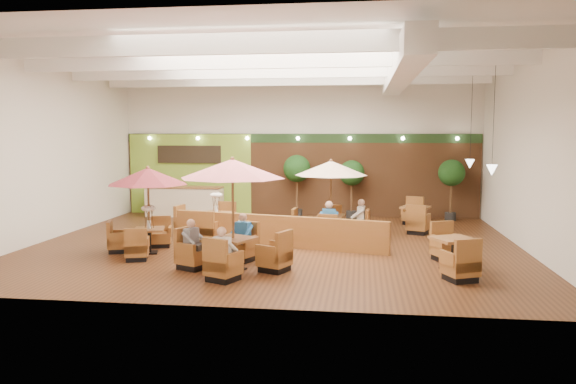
% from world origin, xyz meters
% --- Properties ---
extents(room, '(14.04, 14.00, 5.52)m').
position_xyz_m(room, '(0.25, 1.22, 3.63)').
color(room, '#381E0F').
rests_on(room, ground).
extents(service_counter, '(3.00, 0.75, 1.18)m').
position_xyz_m(service_counter, '(-4.40, 5.10, 0.58)').
color(service_counter, beige).
rests_on(service_counter, ground).
extents(booth_divider, '(6.39, 1.67, 0.90)m').
position_xyz_m(booth_divider, '(0.08, -0.28, 0.45)').
color(booth_divider, brown).
rests_on(booth_divider, ground).
extents(table_0, '(2.31, 2.44, 2.38)m').
position_xyz_m(table_0, '(-3.26, -1.63, 1.71)').
color(table_0, brown).
rests_on(table_0, ground).
extents(table_1, '(2.83, 2.83, 2.70)m').
position_xyz_m(table_1, '(-0.53, -3.18, 1.84)').
color(table_1, brown).
rests_on(table_1, ground).
extents(table_2, '(2.42, 2.42, 2.45)m').
position_xyz_m(table_2, '(1.53, 1.35, 1.68)').
color(table_2, brown).
rests_on(table_2, ground).
extents(table_3, '(1.83, 2.66, 1.54)m').
position_xyz_m(table_3, '(-2.30, 1.07, 0.45)').
color(table_3, brown).
rests_on(table_3, ground).
extents(table_4, '(1.17, 2.83, 0.99)m').
position_xyz_m(table_4, '(4.66, -2.51, 0.38)').
color(table_4, brown).
rests_on(table_4, ground).
extents(table_5, '(1.12, 2.77, 0.98)m').
position_xyz_m(table_5, '(4.30, 3.29, 0.37)').
color(table_5, brown).
rests_on(table_5, ground).
extents(topiary_0, '(1.04, 1.04, 2.42)m').
position_xyz_m(topiary_0, '(0.01, 5.30, 1.80)').
color(topiary_0, black).
rests_on(topiary_0, ground).
extents(topiary_1, '(0.96, 0.96, 2.23)m').
position_xyz_m(topiary_1, '(2.10, 5.30, 1.66)').
color(topiary_1, black).
rests_on(topiary_1, ground).
extents(topiary_2, '(0.98, 0.98, 2.28)m').
position_xyz_m(topiary_2, '(5.77, 5.30, 1.70)').
color(topiary_2, black).
rests_on(topiary_2, ground).
extents(diner_0, '(0.41, 0.37, 0.76)m').
position_xyz_m(diner_0, '(-0.53, -4.17, 0.74)').
color(diner_0, white).
rests_on(diner_0, ground).
extents(diner_1, '(0.42, 0.38, 0.76)m').
position_xyz_m(diner_1, '(-0.53, -2.19, 0.74)').
color(diner_1, '#2563A4').
rests_on(diner_1, ground).
extents(diner_2, '(0.39, 0.41, 0.75)m').
position_xyz_m(diner_2, '(-1.52, -3.18, 0.74)').
color(diner_2, slate).
rests_on(diner_2, ground).
extents(diner_3, '(0.40, 0.33, 0.80)m').
position_xyz_m(diner_3, '(1.53, 0.46, 0.76)').
color(diner_3, '#2563A4').
rests_on(diner_3, ground).
extents(diner_4, '(0.32, 0.39, 0.76)m').
position_xyz_m(diner_4, '(2.42, 1.35, 0.75)').
color(diner_4, white).
rests_on(diner_4, ground).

